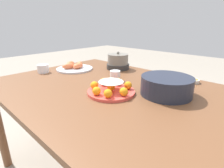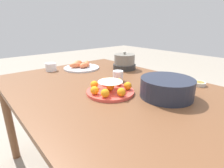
{
  "view_description": "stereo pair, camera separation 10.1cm",
  "coord_description": "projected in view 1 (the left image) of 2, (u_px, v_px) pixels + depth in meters",
  "views": [
    {
      "loc": [
        0.68,
        -0.73,
        1.1
      ],
      "look_at": [
        0.03,
        -0.03,
        0.77
      ],
      "focal_mm": 28.0,
      "sensor_mm": 36.0,
      "label": 1
    },
    {
      "loc": [
        0.75,
        -0.66,
        1.1
      ],
      "look_at": [
        0.03,
        -0.03,
        0.77
      ],
      "focal_mm": 28.0,
      "sensor_mm": 36.0,
      "label": 2
    }
  ],
  "objects": [
    {
      "name": "seafood_platter",
      "position": [
        74.0,
        67.0,
        1.49
      ],
      "size": [
        0.3,
        0.3,
        0.06
      ],
      "color": "silver",
      "rests_on": "dining_table"
    },
    {
      "name": "cup_far",
      "position": [
        115.0,
        76.0,
        1.19
      ],
      "size": [
        0.07,
        0.07,
        0.07
      ],
      "color": "white",
      "rests_on": "dining_table"
    },
    {
      "name": "cup_near",
      "position": [
        43.0,
        69.0,
        1.39
      ],
      "size": [
        0.09,
        0.09,
        0.06
      ],
      "color": "white",
      "rests_on": "dining_table"
    },
    {
      "name": "cake_plate",
      "position": [
        111.0,
        89.0,
        0.98
      ],
      "size": [
        0.27,
        0.27,
        0.08
      ],
      "color": "#E04C42",
      "rests_on": "dining_table"
    },
    {
      "name": "sauce_bowl",
      "position": [
        193.0,
        81.0,
        1.16
      ],
      "size": [
        0.08,
        0.08,
        0.02
      ],
      "color": "beige",
      "rests_on": "dining_table"
    },
    {
      "name": "serving_bowl",
      "position": [
        167.0,
        85.0,
        0.95
      ],
      "size": [
        0.28,
        0.28,
        0.1
      ],
      "color": "#232838",
      "rests_on": "dining_table"
    },
    {
      "name": "dining_table",
      "position": [
        113.0,
        99.0,
        1.09
      ],
      "size": [
        1.55,
        1.07,
        0.73
      ],
      "color": "brown",
      "rests_on": "ground_plane"
    },
    {
      "name": "warming_pot",
      "position": [
        118.0,
        62.0,
        1.5
      ],
      "size": [
        0.19,
        0.19,
        0.15
      ],
      "color": "#2D2D2D",
      "rests_on": "dining_table"
    }
  ]
}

